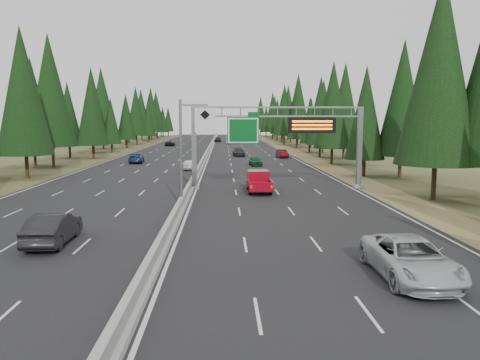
% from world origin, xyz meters
% --- Properties ---
extents(road, '(32.00, 260.00, 0.08)m').
position_xyz_m(road, '(0.00, 80.00, 0.04)').
color(road, black).
rests_on(road, ground).
extents(shoulder_right, '(3.60, 260.00, 0.06)m').
position_xyz_m(shoulder_right, '(17.80, 80.00, 0.03)').
color(shoulder_right, olive).
rests_on(shoulder_right, ground).
extents(shoulder_left, '(3.60, 260.00, 0.06)m').
position_xyz_m(shoulder_left, '(-17.80, 80.00, 0.03)').
color(shoulder_left, '#3F421E').
rests_on(shoulder_left, ground).
extents(median_barrier, '(0.70, 260.00, 0.85)m').
position_xyz_m(median_barrier, '(0.00, 80.00, 0.41)').
color(median_barrier, gray).
rests_on(median_barrier, road).
extents(sign_gantry, '(16.75, 0.98, 7.80)m').
position_xyz_m(sign_gantry, '(8.92, 34.88, 5.27)').
color(sign_gantry, slate).
rests_on(sign_gantry, road).
extents(hov_sign_pole, '(2.80, 0.50, 8.00)m').
position_xyz_m(hov_sign_pole, '(0.58, 24.97, 4.72)').
color(hov_sign_pole, slate).
rests_on(hov_sign_pole, road).
extents(tree_row_right, '(11.99, 242.90, 18.99)m').
position_xyz_m(tree_row_right, '(21.99, 69.98, 9.23)').
color(tree_row_right, black).
rests_on(tree_row_right, ground).
extents(tree_row_left, '(12.55, 243.72, 18.89)m').
position_xyz_m(tree_row_left, '(-22.10, 61.54, 9.55)').
color(tree_row_left, black).
rests_on(tree_row_left, ground).
extents(silver_minivan, '(2.81, 6.01, 1.66)m').
position_xyz_m(silver_minivan, '(10.82, 8.97, 0.91)').
color(silver_minivan, silver).
rests_on(silver_minivan, road).
extents(red_pickup, '(2.06, 5.76, 1.88)m').
position_xyz_m(red_pickup, '(6.36, 33.16, 1.12)').
color(red_pickup, black).
rests_on(red_pickup, road).
extents(car_ahead_green, '(1.90, 4.04, 1.34)m').
position_xyz_m(car_ahead_green, '(7.78, 57.76, 0.75)').
color(car_ahead_green, '#114E25').
rests_on(car_ahead_green, road).
extents(car_ahead_dkred, '(1.86, 4.48, 1.44)m').
position_xyz_m(car_ahead_dkred, '(13.44, 72.00, 0.80)').
color(car_ahead_dkred, '#520B12').
rests_on(car_ahead_dkred, road).
extents(car_ahead_dkgrey, '(2.27, 5.16, 1.47)m').
position_xyz_m(car_ahead_dkgrey, '(5.95, 75.74, 0.82)').
color(car_ahead_dkgrey, black).
rests_on(car_ahead_dkgrey, road).
extents(car_ahead_white, '(2.74, 5.19, 1.39)m').
position_xyz_m(car_ahead_white, '(5.21, 121.22, 0.78)').
color(car_ahead_white, white).
rests_on(car_ahead_white, road).
extents(car_ahead_far, '(2.22, 4.72, 1.56)m').
position_xyz_m(car_ahead_far, '(1.50, 134.12, 0.86)').
color(car_ahead_far, black).
rests_on(car_ahead_far, road).
extents(car_onc_near, '(1.90, 5.08, 1.66)m').
position_xyz_m(car_onc_near, '(-5.89, 15.00, 0.91)').
color(car_onc_near, black).
rests_on(car_onc_near, road).
extents(car_onc_blue, '(2.65, 5.52, 1.55)m').
position_xyz_m(car_onc_blue, '(-10.27, 62.91, 0.86)').
color(car_onc_blue, navy).
rests_on(car_onc_blue, road).
extents(car_onc_white, '(1.97, 4.11, 1.35)m').
position_xyz_m(car_onc_white, '(-1.50, 52.48, 0.76)').
color(car_onc_white, white).
rests_on(car_onc_white, road).
extents(car_onc_far, '(2.30, 4.77, 1.31)m').
position_xyz_m(car_onc_far, '(-10.49, 111.24, 0.74)').
color(car_onc_far, black).
rests_on(car_onc_far, road).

